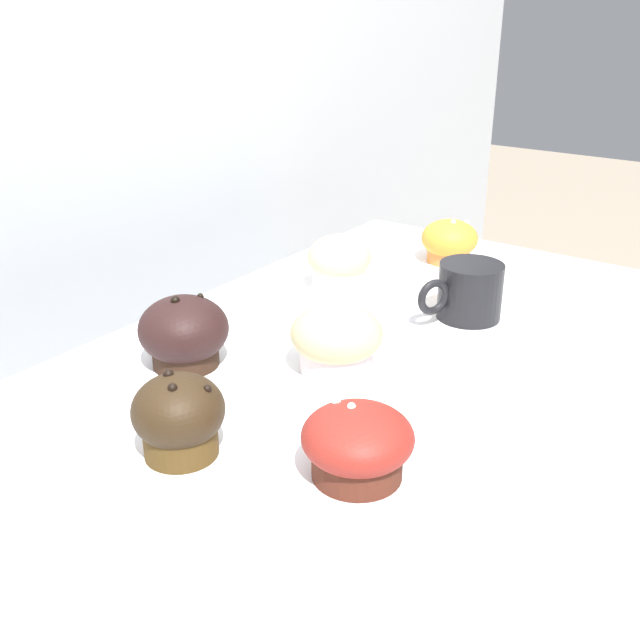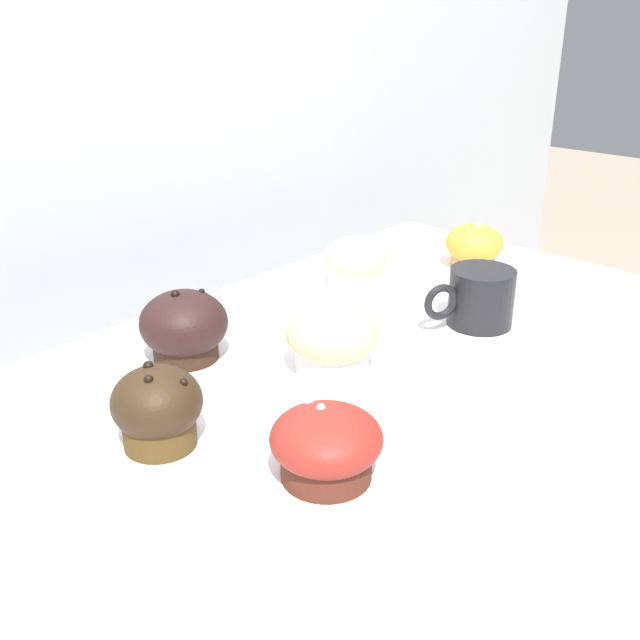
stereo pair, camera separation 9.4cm
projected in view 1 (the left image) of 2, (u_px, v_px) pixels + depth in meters
The scene contains 9 objects.
wall_back at pixel (87, 262), 1.30m from camera, with size 3.20×0.10×1.80m, color #B2B7BC.
display_counter at pixel (373, 609), 1.16m from camera, with size 1.00×0.64×0.91m, color white.
muffin_front_center at pixel (449, 242), 1.27m from camera, with size 0.10×0.10×0.08m.
muffin_back_left at pixel (184, 333), 0.91m from camera, with size 0.11×0.11×0.09m.
muffin_back_right at pixel (357, 443), 0.70m from camera, with size 0.11×0.11×0.07m.
muffin_front_left at pixel (339, 262), 1.15m from camera, with size 0.10×0.10×0.08m.
muffin_front_right at pixel (179, 417), 0.73m from camera, with size 0.09×0.09×0.09m.
muffin_back_center at pixel (336, 339), 0.90m from camera, with size 0.11×0.11×0.08m.
coffee_cup at pixel (469, 290), 1.04m from camera, with size 0.13×0.09×0.08m.
Camera 1 is at (-0.76, -0.45, 1.33)m, focal length 42.00 mm.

